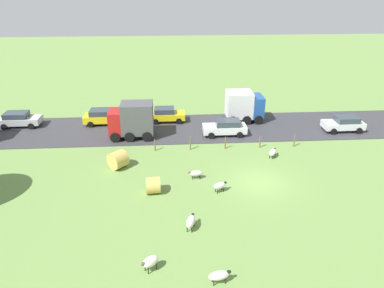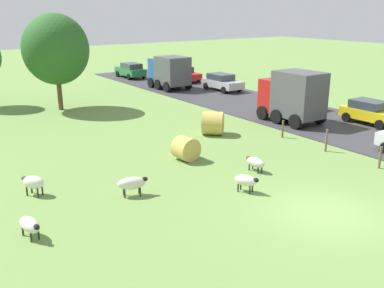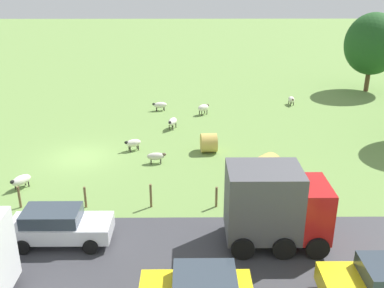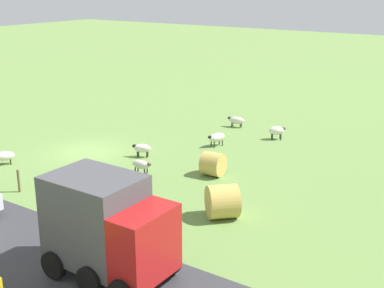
# 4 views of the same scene
# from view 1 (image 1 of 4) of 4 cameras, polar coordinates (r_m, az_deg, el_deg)

# --- Properties ---
(ground_plane) EXTENTS (160.00, 160.00, 0.00)m
(ground_plane) POSITION_cam_1_polar(r_m,az_deg,el_deg) (28.17, 10.69, -6.06)
(ground_plane) COLOR #6B8E47
(road_strip) EXTENTS (8.00, 80.00, 0.06)m
(road_strip) POSITION_cam_1_polar(r_m,az_deg,el_deg) (38.08, 6.71, 2.73)
(road_strip) COLOR #38383D
(road_strip) RESTS_ON ground_plane
(sheep_1) EXTENTS (0.53, 1.19, 0.69)m
(sheep_1) POSITION_cam_1_polar(r_m,az_deg,el_deg) (27.96, 0.62, -4.73)
(sheep_1) COLOR beige
(sheep_1) RESTS_ON ground_plane
(sheep_2) EXTENTS (1.03, 1.11, 0.86)m
(sheep_2) POSITION_cam_1_polar(r_m,az_deg,el_deg) (20.12, -6.72, -18.24)
(sheep_2) COLOR silver
(sheep_2) RESTS_ON ground_plane
(sheep_3) EXTENTS (0.68, 1.26, 0.73)m
(sheep_3) POSITION_cam_1_polar(r_m,az_deg,el_deg) (19.49, 4.39, -20.30)
(sheep_3) COLOR silver
(sheep_3) RESTS_ON ground_plane
(sheep_4) EXTENTS (0.85, 1.14, 0.77)m
(sheep_4) POSITION_cam_1_polar(r_m,az_deg,el_deg) (26.35, 4.50, -6.67)
(sheep_4) COLOR silver
(sheep_4) RESTS_ON ground_plane
(sheep_5) EXTENTS (1.24, 1.07, 0.74)m
(sheep_5) POSITION_cam_1_polar(r_m,az_deg,el_deg) (32.02, 12.85, -1.31)
(sheep_5) COLOR silver
(sheep_5) RESTS_ON ground_plane
(sheep_6) EXTENTS (1.32, 0.86, 0.82)m
(sheep_6) POSITION_cam_1_polar(r_m,az_deg,el_deg) (22.70, -0.20, -12.32)
(sheep_6) COLOR silver
(sheep_6) RESTS_ON ground_plane
(hay_bale_0) EXTENTS (1.92, 1.92, 1.45)m
(hay_bale_0) POSITION_cam_1_polar(r_m,az_deg,el_deg) (30.07, -11.80, -2.48)
(hay_bale_0) COLOR tan
(hay_bale_0) RESTS_ON ground_plane
(hay_bale_1) EXTENTS (1.31, 1.12, 1.23)m
(hay_bale_1) POSITION_cam_1_polar(r_m,az_deg,el_deg) (26.29, -6.26, -6.60)
(hay_bale_1) COLOR tan
(hay_bale_1) RESTS_ON ground_plane
(fence_post_0) EXTENTS (0.12, 0.12, 1.25)m
(fence_post_0) POSITION_cam_1_polar(r_m,az_deg,el_deg) (34.53, 16.10, 0.55)
(fence_post_0) COLOR brown
(fence_post_0) RESTS_ON ground_plane
(fence_post_1) EXTENTS (0.12, 0.12, 1.14)m
(fence_post_1) POSITION_cam_1_polar(r_m,az_deg,el_deg) (33.60, 10.86, 0.34)
(fence_post_1) COLOR brown
(fence_post_1) RESTS_ON ground_plane
(fence_post_2) EXTENTS (0.12, 0.12, 1.12)m
(fence_post_2) POSITION_cam_1_polar(r_m,az_deg,el_deg) (32.95, 5.38, 0.17)
(fence_post_2) COLOR brown
(fence_post_2) RESTS_ON ground_plane
(fence_post_3) EXTENTS (0.12, 0.12, 1.25)m
(fence_post_3) POSITION_cam_1_polar(r_m,az_deg,el_deg) (32.59, -0.26, 0.11)
(fence_post_3) COLOR brown
(fence_post_3) RESTS_ON ground_plane
(fence_post_4) EXTENTS (0.12, 0.12, 1.08)m
(fence_post_4) POSITION_cam_1_polar(r_m,az_deg,el_deg) (32.60, -5.97, -0.18)
(fence_post_4) COLOR brown
(fence_post_4) RESTS_ON ground_plane
(truck_0) EXTENTS (2.62, 4.25, 3.49)m
(truck_0) POSITION_cam_1_polar(r_m,az_deg,el_deg) (35.15, -9.56, 3.88)
(truck_0) COLOR #B21919
(truck_0) RESTS_ON road_strip
(truck_1) EXTENTS (2.85, 3.94, 3.28)m
(truck_1) POSITION_cam_1_polar(r_m,az_deg,el_deg) (39.43, 8.30, 6.16)
(truck_1) COLOR #1E4C99
(truck_1) RESTS_ON road_strip
(car_0) EXTENTS (2.02, 3.89, 1.55)m
(car_0) POSITION_cam_1_polar(r_m,az_deg,el_deg) (39.12, -4.14, 4.77)
(car_0) COLOR yellow
(car_0) RESTS_ON road_strip
(car_1) EXTENTS (2.01, 4.07, 1.53)m
(car_1) POSITION_cam_1_polar(r_m,az_deg,el_deg) (39.74, 23.22, 3.06)
(car_1) COLOR silver
(car_1) RESTS_ON road_strip
(car_3) EXTENTS (1.94, 4.33, 1.57)m
(car_3) POSITION_cam_1_polar(r_m,az_deg,el_deg) (35.67, 5.37, 2.70)
(car_3) COLOR silver
(car_3) RESTS_ON road_strip
(car_5) EXTENTS (2.13, 4.22, 1.54)m
(car_5) POSITION_cam_1_polar(r_m,az_deg,el_deg) (41.92, -26.00, 3.63)
(car_5) COLOR #B7B7BC
(car_5) RESTS_ON road_strip
(car_6) EXTENTS (2.18, 4.47, 1.61)m
(car_6) POSITION_cam_1_polar(r_m,az_deg,el_deg) (39.49, -13.88, 4.33)
(car_6) COLOR yellow
(car_6) RESTS_ON road_strip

